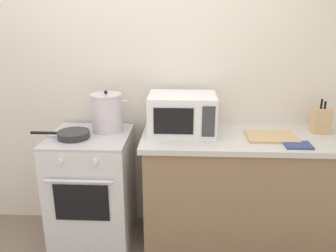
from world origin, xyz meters
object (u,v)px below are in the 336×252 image
Objects in this scene: knife_block at (321,120)px; oven_mitt at (298,145)px; stove at (93,190)px; microwave at (182,114)px; frying_pan at (73,135)px; cutting_board at (271,137)px; stock_pot at (107,112)px.

knife_block is 1.47× the size of oven_mitt.
stove is at bearing 173.95° from oven_mitt.
microwave is 1.06m from knife_block.
frying_pan is 1.21× the size of cutting_board.
stock_pot reaches higher than microwave.
cutting_board is at bearing -6.78° from microwave.
frying_pan is 2.42× the size of oven_mitt.
frying_pan is (-0.10, -0.07, 0.48)m from stove.
stock_pot reaches higher than oven_mitt.
microwave reaches higher than oven_mitt.
frying_pan is at bearing 176.72° from oven_mitt.
stove is 2.84× the size of stock_pot.
stock_pot is at bearing 38.71° from frying_pan.
frying_pan is 1.46m from cutting_board.
frying_pan reaches higher than stove.
stove is 2.56× the size of cutting_board.
stove is 0.63m from stock_pot.
knife_block reaches higher than frying_pan.
knife_block is at bearing 19.37° from cutting_board.
cutting_board is 1.36× the size of knife_block.
knife_block reaches higher than oven_mitt.
knife_block is 0.40m from oven_mitt.
stove is 1.58m from oven_mitt.
cutting_board is (1.23, -0.11, -0.14)m from stock_pot.
microwave is (0.70, 0.08, 0.61)m from stove.
microwave is 0.68m from cutting_board.
oven_mitt is at bearing -6.05° from stove.
microwave is at bearing -3.05° from stock_pot.
knife_block is at bearing 1.09° from stock_pot.
oven_mitt is (0.80, -0.24, -0.14)m from microwave.
frying_pan is at bearing -141.29° from stock_pot.
cutting_board is at bearing 131.77° from oven_mitt.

